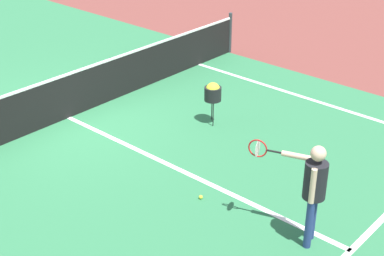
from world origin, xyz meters
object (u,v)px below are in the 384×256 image
Objects in this scene: net at (66,96)px; ball_hopper at (213,92)px; player_near at (313,184)px; tennis_ball_mid_court at (201,197)px.

ball_hopper is (1.79, -2.37, 0.18)m from net.
net is 5.84m from player_near.
net is at bearing 127.13° from ball_hopper.
net is at bearing 83.86° from tennis_ball_mid_court.
ball_hopper is at bearing -52.87° from net.
player_near is 23.76× the size of tennis_ball_mid_court.
net is at bearing 87.71° from player_near.
player_near is at bearing -92.29° from net.
net is 2.97m from ball_hopper.
tennis_ball_mid_court is (-0.20, 1.84, -0.94)m from player_near.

